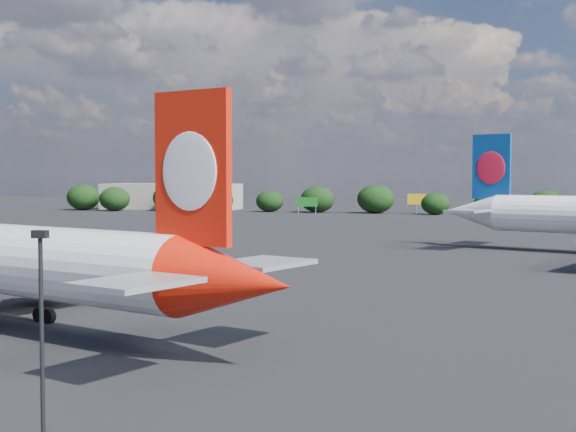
# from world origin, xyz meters

# --- Properties ---
(ground) EXTENTS (500.00, 500.00, 0.00)m
(ground) POSITION_xyz_m (0.00, 60.00, 0.00)
(ground) COLOR black
(ground) RESTS_ON ground
(qantas_airliner) EXTENTS (46.74, 44.97, 15.82)m
(qantas_airliner) POSITION_xyz_m (-3.80, 6.80, 4.82)
(qantas_airliner) COLOR white
(qantas_airliner) RESTS_ON ground
(apron_lamp_post) EXTENTS (0.55, 0.30, 9.04)m
(apron_lamp_post) POSITION_xyz_m (14.39, -18.47, 5.15)
(apron_lamp_post) COLOR black
(apron_lamp_post) RESTS_ON ground
(terminal_building) EXTENTS (42.00, 16.00, 8.00)m
(terminal_building) POSITION_xyz_m (-65.00, 192.00, 4.00)
(terminal_building) COLOR gray
(terminal_building) RESTS_ON ground
(highway_sign) EXTENTS (6.00, 0.30, 4.50)m
(highway_sign) POSITION_xyz_m (-18.00, 176.00, 3.13)
(highway_sign) COLOR #156C1E
(highway_sign) RESTS_ON ground
(billboard_yellow) EXTENTS (5.00, 0.30, 5.50)m
(billboard_yellow) POSITION_xyz_m (12.00, 182.00, 3.87)
(billboard_yellow) COLOR gold
(billboard_yellow) RESTS_ON ground
(horizon_treeline) EXTENTS (205.54, 14.94, 8.04)m
(horizon_treeline) POSITION_xyz_m (3.24, 179.70, 3.63)
(horizon_treeline) COLOR black
(horizon_treeline) RESTS_ON ground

